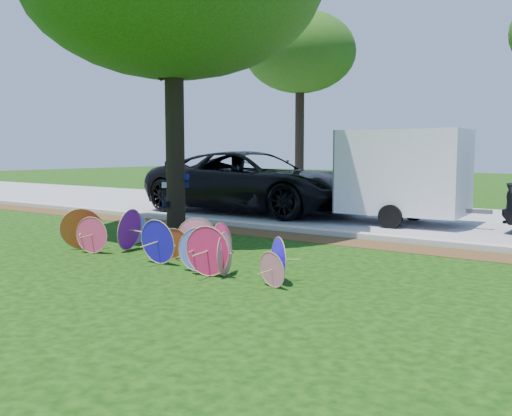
{
  "coord_description": "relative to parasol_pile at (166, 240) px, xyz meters",
  "views": [
    {
      "loc": [
        6.43,
        -6.28,
        1.93
      ],
      "look_at": [
        0.5,
        2.0,
        0.9
      ],
      "focal_mm": 40.0,
      "sensor_mm": 36.0,
      "label": 1
    }
  ],
  "objects": [
    {
      "name": "curb",
      "position": [
        0.61,
        4.37,
        -0.31
      ],
      "size": [
        90.0,
        0.3,
        0.12
      ],
      "primitive_type": "cube",
      "color": "#B7B5AD",
      "rests_on": "ground"
    },
    {
      "name": "parasol_pile",
      "position": [
        0.0,
        0.0,
        0.0
      ],
      "size": [
        5.45,
        2.02,
        0.84
      ],
      "color": "#D51D54",
      "rests_on": "ground"
    },
    {
      "name": "ground",
      "position": [
        0.61,
        -0.83,
        -0.37
      ],
      "size": [
        90.0,
        90.0,
        0.0
      ],
      "primitive_type": "plane",
      "color": "black",
      "rests_on": "ground"
    },
    {
      "name": "cargo_trailer",
      "position": [
        1.55,
        7.19,
        1.01
      ],
      "size": [
        3.18,
        2.12,
        2.75
      ],
      "primitive_type": "cube",
      "rotation": [
        0.0,
        0.0,
        0.06
      ],
      "color": "white",
      "rests_on": "ground"
    },
    {
      "name": "black_van",
      "position": [
        -3.32,
        7.23,
        0.59
      ],
      "size": [
        7.0,
        3.5,
        1.9
      ],
      "primitive_type": "imported",
      "rotation": [
        0.0,
        0.0,
        1.62
      ],
      "color": "black",
      "rests_on": "ground"
    },
    {
      "name": "mulch_strip",
      "position": [
        0.61,
        3.67,
        -0.36
      ],
      "size": [
        90.0,
        1.0,
        0.01
      ],
      "primitive_type": "cube",
      "color": "#472D16",
      "rests_on": "ground"
    },
    {
      "name": "street",
      "position": [
        0.61,
        8.52,
        -0.36
      ],
      "size": [
        90.0,
        8.0,
        0.01
      ],
      "primitive_type": "cube",
      "color": "gray",
      "rests_on": "ground"
    }
  ]
}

